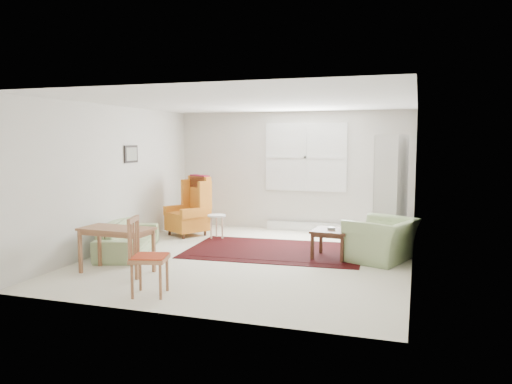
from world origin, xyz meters
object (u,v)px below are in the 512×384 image
(desk, at_px, (117,250))
(cabinet, at_px, (391,190))
(armchair, at_px, (381,236))
(coffee_table, at_px, (331,244))
(wingback_chair, at_px, (187,206))
(stool, at_px, (217,226))
(desk_chair, at_px, (150,256))
(sofa, at_px, (128,232))

(desk, bearing_deg, cabinet, 41.07)
(armchair, relative_size, coffee_table, 1.80)
(coffee_table, distance_m, cabinet, 1.78)
(armchair, bearing_deg, wingback_chair, -83.76)
(stool, bearing_deg, coffee_table, -21.46)
(stool, relative_size, desk_chair, 0.48)
(cabinet, xyz_separation_m, desk, (-3.65, -3.18, -0.68))
(sofa, xyz_separation_m, stool, (0.95, 1.61, -0.13))
(armchair, height_order, wingback_chair, wingback_chair)
(desk, bearing_deg, sofa, 115.46)
(cabinet, relative_size, desk_chair, 2.06)
(armchair, distance_m, wingback_chair, 3.98)
(stool, bearing_deg, cabinet, 7.26)
(armchair, height_order, stool, armchair)
(sofa, relative_size, wingback_chair, 1.48)
(wingback_chair, height_order, cabinet, cabinet)
(cabinet, bearing_deg, sofa, -142.11)
(stool, bearing_deg, sofa, -120.66)
(stool, xyz_separation_m, cabinet, (3.25, 0.41, 0.77))
(stool, bearing_deg, wingback_chair, 171.43)
(wingback_chair, bearing_deg, stool, 22.75)
(wingback_chair, distance_m, coffee_table, 3.26)
(stool, distance_m, desk, 2.80)
(armchair, xyz_separation_m, wingback_chair, (-3.85, 0.97, 0.20))
(stool, relative_size, cabinet, 0.23)
(armchair, bearing_deg, desk_chair, -23.65)
(armchair, distance_m, desk, 4.05)
(desk, distance_m, desk_chair, 1.27)
(wingback_chair, bearing_deg, coffee_table, 12.57)
(stool, height_order, cabinet, cabinet)
(coffee_table, bearing_deg, wingback_chair, 161.25)
(armchair, bearing_deg, cabinet, -162.87)
(sofa, xyz_separation_m, wingback_chair, (0.27, 1.71, 0.24))
(wingback_chair, height_order, desk, wingback_chair)
(sofa, bearing_deg, stool, -48.64)
(wingback_chair, distance_m, desk, 2.90)
(sofa, bearing_deg, desk_chair, -159.60)
(stool, distance_m, desk_chair, 3.60)
(stool, bearing_deg, armchair, -15.35)
(sofa, distance_m, coffee_table, 3.41)
(armchair, height_order, desk, armchair)
(sofa, relative_size, desk_chair, 1.83)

